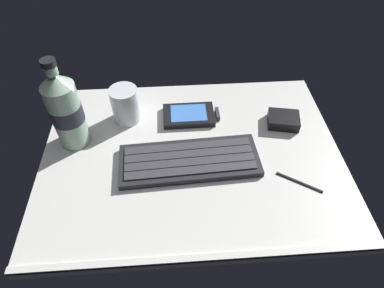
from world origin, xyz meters
The scene contains 7 objects.
ground_plane centered at (0.00, -0.23, -0.99)cm, with size 64.00×48.00×2.80cm.
keyboard centered at (-0.71, -2.56, 0.81)cm, with size 29.50×12.38×1.70cm.
handheld_device centered at (0.66, 11.50, 0.73)cm, with size 12.83×7.66×1.50cm.
juice_cup centered at (-14.50, 12.16, 3.91)cm, with size 6.40×6.40×8.50cm.
water_bottle centered at (-25.45, 5.68, 9.01)cm, with size 6.73×6.73×20.80cm.
charger_block centered at (21.84, 7.78, 1.20)cm, with size 7.00×5.60×2.40cm, color black.
stylus_pen centered at (20.82, -9.20, 0.35)cm, with size 0.70×0.70×9.50cm, color #26262B.
Camera 1 is at (-3.26, -46.76, 53.56)cm, focal length 30.89 mm.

